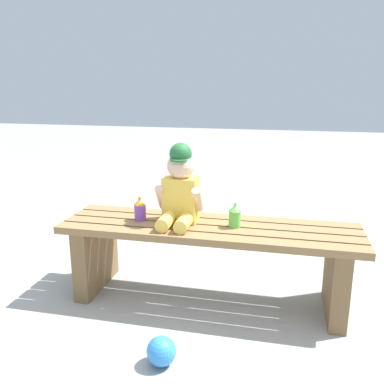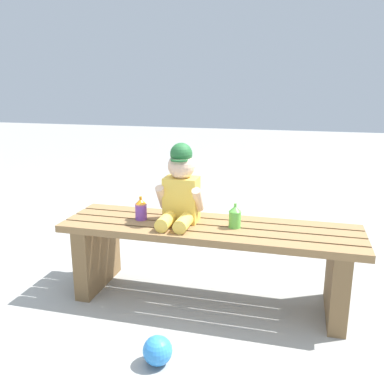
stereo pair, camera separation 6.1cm
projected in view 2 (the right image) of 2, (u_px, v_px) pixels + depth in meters
name	position (u px, v px, depth m)	size (l,w,h in m)	color
ground_plane	(208.00, 298.00, 2.19)	(16.00, 16.00, 0.00)	#999993
park_bench	(209.00, 250.00, 2.11)	(1.49, 0.40, 0.41)	olive
child_figure	(180.00, 188.00, 2.09)	(0.23, 0.27, 0.40)	#F2C64C
sippy_cup_left	(141.00, 209.00, 2.16)	(0.06, 0.06, 0.12)	#8C4CCC
sippy_cup_right	(235.00, 216.00, 2.04)	(0.06, 0.06, 0.12)	#66CC4C
toy_ball	(158.00, 351.00, 1.67)	(0.12, 0.12, 0.12)	#338CE5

